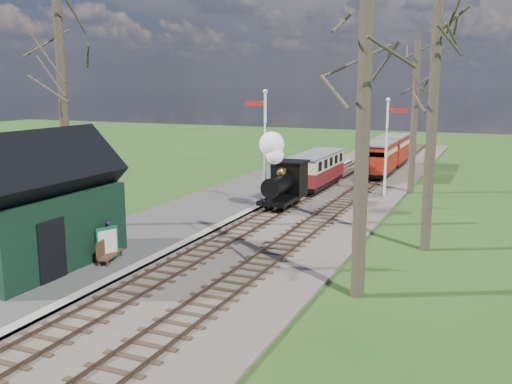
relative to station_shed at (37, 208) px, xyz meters
The scene contains 19 objects.
ground 6.29m from the station_shed, 42.94° to the right, with size 140.00×140.00×0.00m, color #264D18.
distant_hills 63.40m from the station_shed, 84.61° to the left, with size 114.40×48.00×22.02m.
ballast_bed 18.98m from the station_shed, 72.73° to the left, with size 8.00×60.00×0.10m, color brown.
track_near 18.63m from the station_shed, 76.57° to the left, with size 1.60×60.00×0.15m.
track_far 19.40m from the station_shed, 69.04° to the left, with size 1.60×60.00×0.15m.
platform 10.26m from the station_shed, 85.44° to the left, with size 5.00×44.00×0.20m, color #474442.
coping_strip 10.69m from the station_shed, 72.79° to the left, with size 0.40×44.00×0.21m, color #B2AD9E.
station_shed is the anchor object (origin of this frame).
semaphore_near 12.58m from the station_shed, 73.62° to the left, with size 1.22×0.24×6.22m.
semaphore_far 20.01m from the station_shed, 64.28° to the left, with size 1.22×0.24×5.72m.
bare_trees 8.81m from the station_shed, 47.30° to the left, with size 15.51×22.39×12.00m.
fence_line 32.38m from the station_shed, 81.83° to the left, with size 12.60×0.08×1.00m.
locomotive 13.37m from the station_shed, 71.30° to the left, with size 1.59×3.71×3.98m.
coach 19.23m from the station_shed, 77.07° to the left, with size 1.86×6.36×1.95m.
red_carriage_a 25.52m from the station_shed, 74.31° to the left, with size 1.93×4.77×2.03m.
red_carriage_b 30.85m from the station_shed, 77.08° to the left, with size 1.93×4.77×2.03m.
sign_board 2.71m from the station_shed, 38.97° to the left, with size 0.42×0.81×1.24m.
bench 2.84m from the station_shed, 37.42° to the left, with size 0.77×1.52×0.83m.
person 2.82m from the station_shed, 48.20° to the left, with size 0.49×0.32×1.36m, color #1A1F2F.
Camera 1 is at (10.22, -10.64, 6.49)m, focal length 40.00 mm.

